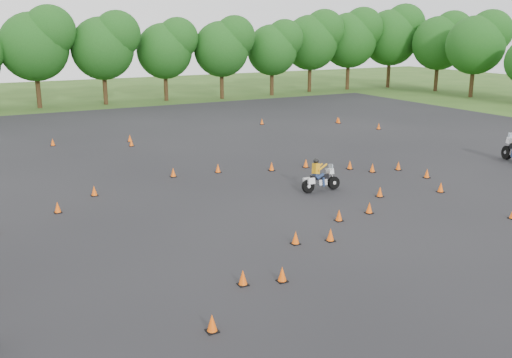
{
  "coord_description": "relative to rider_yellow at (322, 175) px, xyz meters",
  "views": [
    {
      "loc": [
        -11.01,
        -16.42,
        7.38
      ],
      "look_at": [
        0.0,
        4.0,
        1.2
      ],
      "focal_mm": 40.0,
      "sensor_mm": 36.0,
      "label": 1
    }
  ],
  "objects": [
    {
      "name": "ground",
      "position": [
        -3.77,
        -4.57,
        -0.77
      ],
      "size": [
        140.0,
        140.0,
        0.0
      ],
      "primitive_type": "plane",
      "color": "#2D5119",
      "rests_on": "ground"
    },
    {
      "name": "asphalt_pad",
      "position": [
        -3.77,
        1.43,
        -0.77
      ],
      "size": [
        62.0,
        62.0,
        0.0
      ],
      "primitive_type": "plane",
      "color": "black",
      "rests_on": "ground"
    },
    {
      "name": "treeline",
      "position": [
        1.58,
        30.47,
        3.8
      ],
      "size": [
        87.0,
        32.35,
        10.72
      ],
      "color": "#184814",
      "rests_on": "ground"
    },
    {
      "name": "traffic_cones",
      "position": [
        -3.55,
        1.92,
        -0.54
      ],
      "size": [
        37.08,
        32.91,
        0.45
      ],
      "color": "#FF5A0A",
      "rests_on": "asphalt_pad"
    },
    {
      "name": "rider_yellow",
      "position": [
        0.0,
        0.0,
        0.0
      ],
      "size": [
        2.01,
        0.68,
        1.54
      ],
      "primitive_type": null,
      "rotation": [
        0.0,
        0.0,
        -0.04
      ],
      "color": "orange",
      "rests_on": "ground"
    }
  ]
}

